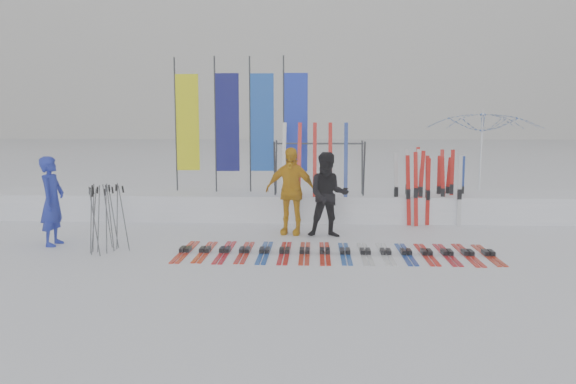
# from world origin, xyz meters

# --- Properties ---
(ground) EXTENTS (120.00, 120.00, 0.00)m
(ground) POSITION_xyz_m (0.00, 0.00, 0.00)
(ground) COLOR white
(ground) RESTS_ON ground
(snow_bank) EXTENTS (14.00, 1.60, 0.60)m
(snow_bank) POSITION_xyz_m (0.00, 4.60, 0.30)
(snow_bank) COLOR white
(snow_bank) RESTS_ON ground
(person_blue) EXTENTS (0.40, 0.61, 1.65)m
(person_blue) POSITION_xyz_m (-4.15, 1.42, 0.83)
(person_blue) COLOR #1C2BA3
(person_blue) RESTS_ON ground
(person_black) EXTENTS (0.84, 0.67, 1.69)m
(person_black) POSITION_xyz_m (0.96, 2.42, 0.84)
(person_black) COLOR black
(person_black) RESTS_ON ground
(person_yellow) EXTENTS (1.10, 0.63, 1.77)m
(person_yellow) POSITION_xyz_m (0.20, 2.67, 0.88)
(person_yellow) COLOR orange
(person_yellow) RESTS_ON ground
(tent_canopy) EXTENTS (3.27, 3.32, 2.62)m
(tent_canopy) POSITION_xyz_m (4.94, 5.96, 1.31)
(tent_canopy) COLOR white
(tent_canopy) RESTS_ON ground
(ski_row) EXTENTS (5.43, 1.69, 0.07)m
(ski_row) POSITION_xyz_m (1.03, 0.99, 0.04)
(ski_row) COLOR red
(ski_row) RESTS_ON ground
(pole_cluster) EXTENTS (0.64, 0.81, 1.22)m
(pole_cluster) POSITION_xyz_m (-2.99, 0.95, 0.59)
(pole_cluster) COLOR #595B60
(pole_cluster) RESTS_ON ground
(feather_flags) EXTENTS (3.20, 0.23, 3.20)m
(feather_flags) POSITION_xyz_m (-1.06, 4.77, 2.24)
(feather_flags) COLOR #383A3F
(feather_flags) RESTS_ON ground
(ski_rack) EXTENTS (2.04, 0.80, 1.23)m
(ski_rack) POSITION_xyz_m (0.78, 4.20, 1.38)
(ski_rack) COLOR #383A3F
(ski_rack) RESTS_ON ground
(upright_skis) EXTENTS (1.72, 1.07, 1.70)m
(upright_skis) POSITION_xyz_m (3.28, 4.10, 0.79)
(upright_skis) COLOR red
(upright_skis) RESTS_ON ground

